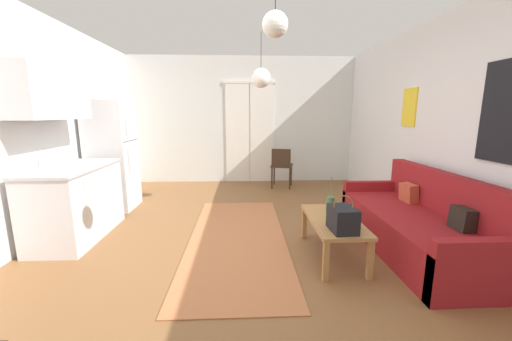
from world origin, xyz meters
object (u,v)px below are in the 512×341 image
at_px(coffee_table, 333,224).
at_px(refrigerator, 112,156).
at_px(bamboo_vase, 331,204).
at_px(couch, 419,226).
at_px(handbag, 343,219).
at_px(pendant_lamp_far, 261,78).
at_px(accent_chair, 282,165).
at_px(pendant_lamp_near, 275,24).

distance_m(coffee_table, refrigerator, 3.53).
height_order(bamboo_vase, refrigerator, refrigerator).
xyz_separation_m(coffee_table, refrigerator, (-3.00, 1.81, 0.49)).
relative_size(couch, handbag, 6.08).
bearing_deg(pendant_lamp_far, refrigerator, 179.55).
height_order(refrigerator, accent_chair, refrigerator).
relative_size(bamboo_vase, refrigerator, 0.23).
xyz_separation_m(couch, accent_chair, (-1.16, 2.85, 0.21)).
relative_size(handbag, pendant_lamp_far, 0.42).
relative_size(refrigerator, pendant_lamp_near, 2.79).
height_order(coffee_table, pendant_lamp_far, pendant_lamp_far).
bearing_deg(bamboo_vase, coffee_table, -98.11).
bearing_deg(couch, bamboo_vase, 173.23).
bearing_deg(bamboo_vase, accent_chair, 94.01).
distance_m(couch, pendant_lamp_far, 2.94).
bearing_deg(coffee_table, couch, 7.55).
distance_m(coffee_table, pendant_lamp_far, 2.54).
bearing_deg(refrigerator, pendant_lamp_far, -0.45).
relative_size(couch, coffee_table, 2.05).
height_order(accent_chair, pendant_lamp_near, pendant_lamp_near).
xyz_separation_m(bamboo_vase, refrigerator, (-3.03, 1.56, 0.35)).
distance_m(handbag, pendant_lamp_far, 2.66).
bearing_deg(accent_chair, pendant_lamp_near, 95.20).
height_order(couch, pendant_lamp_far, pendant_lamp_far).
relative_size(refrigerator, accent_chair, 2.09).
relative_size(handbag, pendant_lamp_near, 0.56).
bearing_deg(refrigerator, coffee_table, -31.14).
bearing_deg(refrigerator, accent_chair, 22.41).
bearing_deg(accent_chair, coffee_table, 107.01).
height_order(couch, handbag, couch).
bearing_deg(pendant_lamp_near, handbag, 6.18).
height_order(couch, coffee_table, couch).
bearing_deg(couch, handbag, -156.21).
relative_size(refrigerator, pendant_lamp_far, 2.09).
xyz_separation_m(refrigerator, accent_chair, (2.84, 1.17, -0.37)).
distance_m(coffee_table, handbag, 0.36).
xyz_separation_m(refrigerator, pendant_lamp_near, (2.32, -2.20, 1.34)).
distance_m(couch, pendant_lamp_near, 2.61).
bearing_deg(accent_chair, handbag, 106.42).
bearing_deg(refrigerator, couch, -22.71).
height_order(bamboo_vase, pendant_lamp_near, pendant_lamp_near).
height_order(coffee_table, refrigerator, refrigerator).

